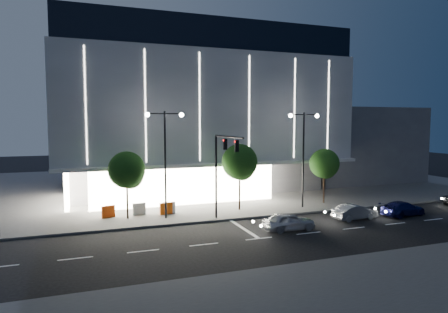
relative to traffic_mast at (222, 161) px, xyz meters
name	(u,v)px	position (x,y,z in m)	size (l,w,h in m)	color
ground	(225,236)	(-1.00, -3.34, -5.03)	(160.00, 160.00, 0.00)	black
sidewalk_museum	(198,183)	(4.00, 20.66, -4.95)	(70.00, 40.00, 0.15)	#474747
sidewalk_near	(409,291)	(4.00, -15.34, -4.95)	(70.00, 10.00, 0.15)	#474747
museum	(186,113)	(1.98, 18.97, 4.25)	(30.00, 25.80, 18.00)	#4C4C51
annex_building	(333,143)	(25.00, 20.66, -0.03)	(16.00, 20.00, 10.00)	#4C4C51
traffic_mast	(222,161)	(0.00, 0.00, 0.00)	(0.33, 5.89, 7.07)	black
street_lamp_west	(165,148)	(-4.00, 2.66, 0.93)	(3.16, 0.36, 9.00)	black
street_lamp_east	(304,145)	(9.00, 2.66, 0.93)	(3.16, 0.36, 9.00)	black
tree_left	(127,172)	(-6.97, 3.68, -0.99)	(3.02, 3.02, 5.72)	black
tree_mid	(240,164)	(3.03, 3.68, -0.69)	(3.25, 3.25, 6.15)	black
tree_right	(324,165)	(12.03, 3.68, -1.14)	(2.91, 2.91, 5.51)	black
car_lead	(289,221)	(4.01, -3.67, -4.34)	(1.61, 4.01, 1.37)	#B9BBC2
car_second	(355,212)	(10.82, -2.60, -4.38)	(1.37, 3.93, 1.29)	#9C9EA3
car_third	(403,209)	(15.63, -2.87, -4.40)	(1.76, 4.34, 1.26)	#15164F
barrier_a	(108,212)	(-8.48, 4.51, -4.38)	(1.10, 0.25, 1.00)	#E6440C
barrier_b	(139,209)	(-5.90, 4.75, -4.38)	(1.10, 0.25, 1.00)	silver
barrier_c	(166,208)	(-3.69, 4.10, -4.38)	(1.10, 0.25, 1.00)	#F45A0D
barrier_d	(169,208)	(-3.39, 4.30, -4.38)	(1.10, 0.25, 1.00)	white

